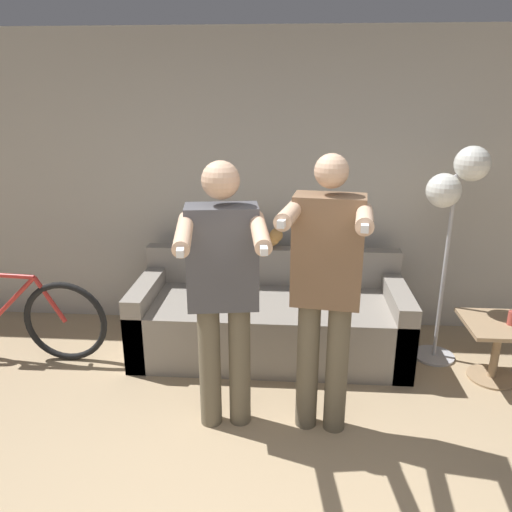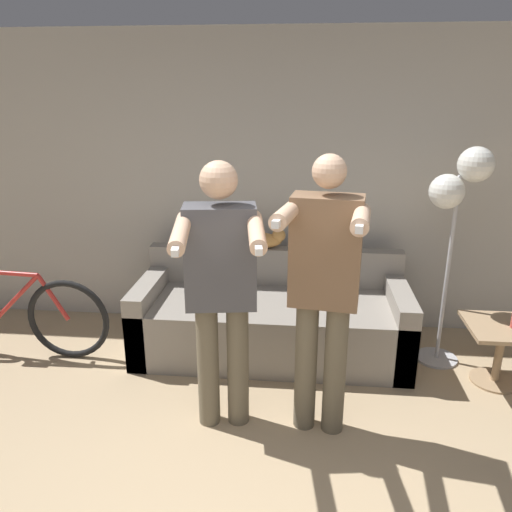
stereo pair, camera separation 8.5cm
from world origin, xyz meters
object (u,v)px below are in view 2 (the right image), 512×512
object	(u,v)px
person_left	(221,282)
side_table	(501,341)
couch	(272,320)
cat	(264,240)
floor_lamp	(459,194)
bicycle	(10,315)
person_right	(324,283)

from	to	relation	value
person_left	side_table	bearing A→B (deg)	10.80
couch	cat	distance (m)	0.69
person_left	floor_lamp	size ratio (longest dim) A/B	1.00
cat	bicycle	xyz separation A→B (m)	(-2.03, -0.62, -0.52)
couch	person_right	bearing A→B (deg)	-69.51
couch	person_left	bearing A→B (deg)	-103.84
person_right	side_table	bearing A→B (deg)	34.64
floor_lamp	side_table	world-z (taller)	floor_lamp
floor_lamp	couch	bearing A→B (deg)	179.32
floor_lamp	bicycle	world-z (taller)	floor_lamp
person_left	floor_lamp	world-z (taller)	person_left
floor_lamp	side_table	distance (m)	1.14
cat	bicycle	size ratio (longest dim) A/B	0.29
cat	bicycle	distance (m)	2.18
person_left	side_table	world-z (taller)	person_left
bicycle	person_right	bearing A→B (deg)	-16.08
person_right	side_table	size ratio (longest dim) A/B	3.45
side_table	cat	bearing A→B (deg)	160.16
cat	person_left	bearing A→B (deg)	-96.33
side_table	person_left	bearing A→B (deg)	-160.82
person_left	floor_lamp	xyz separation A→B (m)	(1.62, 0.98, 0.38)
person_left	side_table	size ratio (longest dim) A/B	3.36
couch	bicycle	xyz separation A→B (m)	(-2.12, -0.28, 0.08)
cat	floor_lamp	xyz separation A→B (m)	(1.47, -0.36, 0.50)
person_left	cat	world-z (taller)	person_left
couch	floor_lamp	bearing A→B (deg)	-0.68
person_right	floor_lamp	distance (m)	1.44
couch	floor_lamp	distance (m)	1.76
bicycle	floor_lamp	bearing A→B (deg)	4.24
person_left	person_right	world-z (taller)	person_right
cat	floor_lamp	world-z (taller)	floor_lamp
bicycle	side_table	bearing A→B (deg)	-0.52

